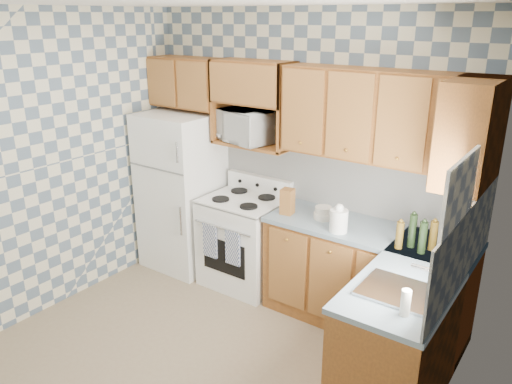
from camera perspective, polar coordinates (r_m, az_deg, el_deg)
floor at (r=4.22m, az=-6.83°, el=-18.99°), size 3.40×3.40×0.00m
back_wall at (r=4.77m, az=5.44°, el=4.04°), size 3.40×0.02×2.70m
right_wall at (r=2.77m, az=19.46°, el=-8.93°), size 0.02×3.20×2.70m
backsplash_back at (r=4.63m, az=9.60°, el=1.42°), size 2.60×0.02×0.56m
backsplash_right at (r=3.55m, az=22.79°, el=-5.68°), size 0.02×1.60×0.56m
refrigerator at (r=5.39m, az=-8.44°, el=0.07°), size 0.75×0.70×1.68m
stove_body at (r=5.07m, az=-1.37°, el=-5.77°), size 0.76×0.65×0.90m
cooktop at (r=4.90m, az=-1.41°, el=-0.95°), size 0.76×0.65×0.02m
backguard at (r=5.07m, az=0.44°, el=0.94°), size 0.76×0.08×0.17m
dish_towel_left at (r=4.87m, az=-5.26°, el=-5.56°), size 0.16×0.02×0.34m
dish_towel_right at (r=4.71m, az=-2.68°, el=-6.40°), size 0.16×0.02×0.34m
base_cabinets_back at (r=4.53m, az=12.29°, el=-9.70°), size 1.75×0.60×0.88m
base_cabinets_right at (r=3.97m, az=17.14°, el=-14.77°), size 0.60×1.60×0.88m
countertop_back at (r=4.32m, az=12.70°, el=-4.39°), size 1.77×0.63×0.04m
countertop_right at (r=3.73m, az=17.77°, el=-8.88°), size 0.63×1.60×0.04m
upper_cabinets_back at (r=4.17m, az=14.44°, el=8.31°), size 1.75×0.33×0.74m
upper_cabinets_fridge at (r=5.28m, az=-7.77°, el=12.31°), size 0.82×0.33×0.50m
upper_cabinets_right at (r=3.80m, az=23.41°, el=6.26°), size 0.33×0.70×0.74m
microwave_shelf at (r=4.86m, az=-0.33°, el=5.45°), size 0.80×0.33×0.03m
microwave at (r=4.87m, az=-1.13°, el=7.54°), size 0.64×0.50×0.31m
sink at (r=3.43m, az=16.01°, el=-10.93°), size 0.48×0.40×0.03m
window at (r=3.13m, az=21.79°, el=-3.85°), size 0.02×0.66×0.86m
bottle_0 at (r=4.03m, az=17.43°, el=-4.24°), size 0.06×0.06×0.27m
bottle_1 at (r=3.96m, az=18.51°, el=-4.96°), size 0.06×0.06×0.25m
bottle_2 at (r=4.04m, az=19.60°, el=-4.73°), size 0.06×0.06×0.23m
bottle_3 at (r=3.99m, az=16.07°, el=-4.76°), size 0.06×0.06×0.22m
knife_block at (r=4.49m, az=3.61°, el=-1.08°), size 0.12×0.12×0.24m
electric_kettle at (r=4.18m, az=9.43°, el=-3.28°), size 0.15×0.15×0.19m
food_containers at (r=4.44m, az=7.70°, el=-2.36°), size 0.17×0.17×0.11m
soap_bottle at (r=3.17m, az=16.72°, el=-12.02°), size 0.06×0.06×0.17m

